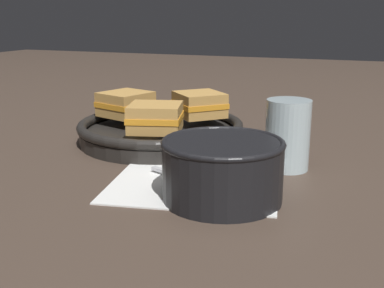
{
  "coord_description": "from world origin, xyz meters",
  "views": [
    {
      "loc": [
        0.24,
        -0.63,
        0.24
      ],
      "look_at": [
        -0.02,
        0.02,
        0.04
      ],
      "focal_mm": 45.0,
      "sensor_mm": 36.0,
      "label": 1
    }
  ],
  "objects_px": {
    "spoon": "(215,186)",
    "sandwich_near_right": "(126,104)",
    "sandwich_far_left": "(155,117)",
    "soup_bowl": "(223,166)",
    "drinking_glass": "(288,135)",
    "sandwich_near_left": "(199,104)",
    "skillet": "(160,131)"
  },
  "relations": [
    {
      "from": "spoon",
      "to": "sandwich_near_right",
      "type": "relative_size",
      "value": 1.52
    },
    {
      "from": "spoon",
      "to": "sandwich_far_left",
      "type": "relative_size",
      "value": 1.54
    },
    {
      "from": "soup_bowl",
      "to": "drinking_glass",
      "type": "height_order",
      "value": "drinking_glass"
    },
    {
      "from": "spoon",
      "to": "sandwich_near_left",
      "type": "xyz_separation_m",
      "value": [
        -0.13,
        0.28,
        0.06
      ]
    },
    {
      "from": "sandwich_near_left",
      "to": "sandwich_near_right",
      "type": "relative_size",
      "value": 1.12
    },
    {
      "from": "spoon",
      "to": "sandwich_near_right",
      "type": "distance_m",
      "value": 0.35
    },
    {
      "from": "soup_bowl",
      "to": "sandwich_far_left",
      "type": "relative_size",
      "value": 1.46
    },
    {
      "from": "soup_bowl",
      "to": "skillet",
      "type": "bearing_deg",
      "value": 130.32
    },
    {
      "from": "sandwich_near_right",
      "to": "sandwich_near_left",
      "type": "bearing_deg",
      "value": 19.63
    },
    {
      "from": "spoon",
      "to": "sandwich_far_left",
      "type": "distance_m",
      "value": 0.21
    },
    {
      "from": "soup_bowl",
      "to": "sandwich_near_left",
      "type": "xyz_separation_m",
      "value": [
        -0.15,
        0.3,
        0.02
      ]
    },
    {
      "from": "sandwich_near_right",
      "to": "spoon",
      "type": "bearing_deg",
      "value": -40.78
    },
    {
      "from": "sandwich_far_left",
      "to": "drinking_glass",
      "type": "xyz_separation_m",
      "value": [
        0.22,
        0.0,
        -0.01
      ]
    },
    {
      "from": "sandwich_near_left",
      "to": "drinking_glass",
      "type": "relative_size",
      "value": 1.12
    },
    {
      "from": "skillet",
      "to": "sandwich_near_left",
      "type": "height_order",
      "value": "sandwich_near_left"
    },
    {
      "from": "skillet",
      "to": "drinking_glass",
      "type": "xyz_separation_m",
      "value": [
        0.25,
        -0.08,
        0.03
      ]
    },
    {
      "from": "skillet",
      "to": "sandwich_near_right",
      "type": "xyz_separation_m",
      "value": [
        -0.08,
        0.01,
        0.04
      ]
    },
    {
      "from": "sandwich_near_left",
      "to": "sandwich_far_left",
      "type": "distance_m",
      "value": 0.14
    },
    {
      "from": "soup_bowl",
      "to": "sandwich_near_right",
      "type": "relative_size",
      "value": 1.45
    },
    {
      "from": "drinking_glass",
      "to": "sandwich_near_left",
      "type": "bearing_deg",
      "value": 145.25
    },
    {
      "from": "skillet",
      "to": "sandwich_near_right",
      "type": "height_order",
      "value": "sandwich_near_right"
    },
    {
      "from": "spoon",
      "to": "sandwich_far_left",
      "type": "height_order",
      "value": "sandwich_far_left"
    },
    {
      "from": "spoon",
      "to": "sandwich_near_right",
      "type": "height_order",
      "value": "sandwich_near_right"
    },
    {
      "from": "spoon",
      "to": "skillet",
      "type": "relative_size",
      "value": 0.45
    },
    {
      "from": "sandwich_near_left",
      "to": "drinking_glass",
      "type": "xyz_separation_m",
      "value": [
        0.2,
        -0.14,
        -0.01
      ]
    },
    {
      "from": "skillet",
      "to": "sandwich_far_left",
      "type": "distance_m",
      "value": 0.1
    },
    {
      "from": "sandwich_near_left",
      "to": "drinking_glass",
      "type": "distance_m",
      "value": 0.24
    },
    {
      "from": "soup_bowl",
      "to": "sandwich_far_left",
      "type": "xyz_separation_m",
      "value": [
        -0.17,
        0.16,
        0.02
      ]
    },
    {
      "from": "spoon",
      "to": "sandwich_near_right",
      "type": "xyz_separation_m",
      "value": [
        -0.26,
        0.23,
        0.06
      ]
    },
    {
      "from": "spoon",
      "to": "drinking_glass",
      "type": "xyz_separation_m",
      "value": [
        0.07,
        0.14,
        0.05
      ]
    },
    {
      "from": "spoon",
      "to": "drinking_glass",
      "type": "relative_size",
      "value": 1.54
    },
    {
      "from": "soup_bowl",
      "to": "spoon",
      "type": "height_order",
      "value": "soup_bowl"
    }
  ]
}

